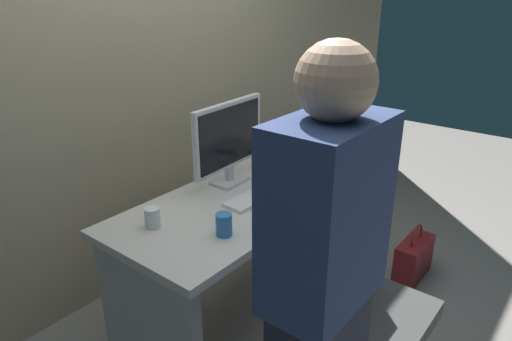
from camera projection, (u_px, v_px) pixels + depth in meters
The scene contains 13 objects.
ground_plane at pixel (249, 309), 2.69m from camera, with size 9.00×9.00×0.00m, color gray.
wall_back at pixel (134, 34), 2.60m from camera, with size 6.40×0.10×3.00m, color tan.
desk at pixel (249, 232), 2.50m from camera, with size 1.53×0.70×0.74m.
office_chair at pixel (361, 315), 2.00m from camera, with size 0.52×0.52×0.94m.
person_at_desk at pixel (322, 299), 1.45m from camera, with size 0.40×0.24×1.64m.
monitor at pixel (229, 139), 2.47m from camera, with size 0.54×0.15×0.46m.
keyboard at pixel (260, 195), 2.39m from camera, with size 0.43×0.13×0.02m, color white.
mouse at pixel (292, 178), 2.57m from camera, with size 0.06×0.10×0.03m, color white.
cup_near_keyboard at pixel (224, 225), 2.01m from camera, with size 0.07×0.07×0.10m, color #3372B2.
cup_by_monitor at pixel (153, 218), 2.07m from camera, with size 0.07×0.07×0.09m, color white.
book_stack at pixel (269, 158), 2.78m from camera, with size 0.21×0.17×0.10m.
cell_phone at pixel (319, 176), 2.64m from camera, with size 0.07×0.14×0.01m, color black.
handbag at pixel (413, 258), 2.94m from camera, with size 0.34×0.14×0.38m.
Camera 1 is at (-1.69, -1.39, 1.76)m, focal length 32.26 mm.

